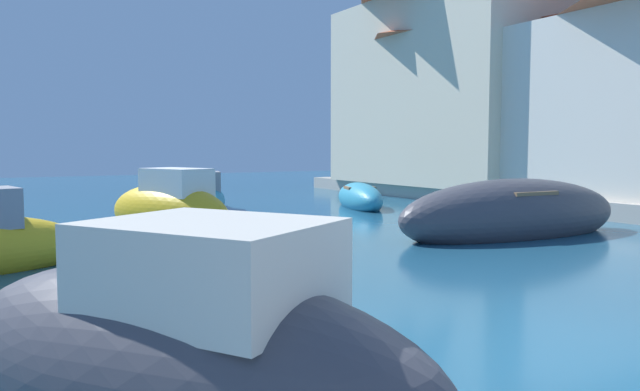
{
  "coord_description": "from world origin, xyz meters",
  "views": [
    {
      "loc": [
        -4.59,
        -3.55,
        1.95
      ],
      "look_at": [
        3.48,
        10.26,
        0.68
      ],
      "focal_mm": 34.39,
      "sensor_mm": 36.0,
      "label": 1
    }
  ],
  "objects_px": {
    "moored_boat_3": "(513,215)",
    "moored_boat_6": "(208,198)",
    "waterfront_building_annex": "(456,100)",
    "moored_boat_0": "(170,210)",
    "waterfront_building_far": "(461,77)",
    "moored_boat_5": "(178,361)",
    "moored_boat_4": "(360,198)"
  },
  "relations": [
    {
      "from": "moored_boat_4",
      "to": "waterfront_building_far",
      "type": "distance_m",
      "value": 8.19
    },
    {
      "from": "moored_boat_4",
      "to": "moored_boat_6",
      "type": "height_order",
      "value": "moored_boat_6"
    },
    {
      "from": "moored_boat_5",
      "to": "moored_boat_6",
      "type": "distance_m",
      "value": 15.64
    },
    {
      "from": "waterfront_building_far",
      "to": "moored_boat_4",
      "type": "bearing_deg",
      "value": -160.5
    },
    {
      "from": "waterfront_building_far",
      "to": "moored_boat_3",
      "type": "bearing_deg",
      "value": -127.38
    },
    {
      "from": "moored_boat_4",
      "to": "waterfront_building_far",
      "type": "relative_size",
      "value": 0.39
    },
    {
      "from": "moored_boat_5",
      "to": "waterfront_building_far",
      "type": "relative_size",
      "value": 0.43
    },
    {
      "from": "waterfront_building_annex",
      "to": "moored_boat_3",
      "type": "bearing_deg",
      "value": -126.67
    },
    {
      "from": "moored_boat_4",
      "to": "waterfront_building_far",
      "type": "bearing_deg",
      "value": 129.11
    },
    {
      "from": "moored_boat_5",
      "to": "moored_boat_6",
      "type": "relative_size",
      "value": 1.29
    },
    {
      "from": "moored_boat_5",
      "to": "waterfront_building_annex",
      "type": "relative_size",
      "value": 0.45
    },
    {
      "from": "moored_boat_0",
      "to": "moored_boat_6",
      "type": "xyz_separation_m",
      "value": [
        2.56,
        4.39,
        -0.14
      ]
    },
    {
      "from": "moored_boat_5",
      "to": "moored_boat_4",
      "type": "bearing_deg",
      "value": -69.59
    },
    {
      "from": "moored_boat_3",
      "to": "moored_boat_4",
      "type": "distance_m",
      "value": 7.08
    },
    {
      "from": "waterfront_building_annex",
      "to": "waterfront_building_far",
      "type": "height_order",
      "value": "waterfront_building_far"
    },
    {
      "from": "moored_boat_0",
      "to": "moored_boat_3",
      "type": "xyz_separation_m",
      "value": [
        6.26,
        -4.81,
        -0.02
      ]
    },
    {
      "from": "moored_boat_5",
      "to": "moored_boat_6",
      "type": "xyz_separation_m",
      "value": [
        5.53,
        14.62,
        -0.15
      ]
    },
    {
      "from": "moored_boat_0",
      "to": "waterfront_building_annex",
      "type": "xyz_separation_m",
      "value": [
        13.39,
        4.76,
        3.41
      ]
    },
    {
      "from": "moored_boat_5",
      "to": "moored_boat_0",
      "type": "bearing_deg",
      "value": -47.32
    },
    {
      "from": "moored_boat_6",
      "to": "waterfront_building_annex",
      "type": "bearing_deg",
      "value": -71.76
    },
    {
      "from": "moored_boat_4",
      "to": "moored_boat_6",
      "type": "distance_m",
      "value": 4.88
    },
    {
      "from": "moored_boat_0",
      "to": "waterfront_building_annex",
      "type": "distance_m",
      "value": 14.61
    },
    {
      "from": "moored_boat_3",
      "to": "moored_boat_6",
      "type": "relative_size",
      "value": 1.79
    },
    {
      "from": "moored_boat_0",
      "to": "moored_boat_4",
      "type": "relative_size",
      "value": 1.07
    },
    {
      "from": "waterfront_building_annex",
      "to": "moored_boat_6",
      "type": "bearing_deg",
      "value": -178.02
    },
    {
      "from": "moored_boat_3",
      "to": "moored_boat_5",
      "type": "distance_m",
      "value": 10.72
    },
    {
      "from": "moored_boat_0",
      "to": "moored_boat_5",
      "type": "xyz_separation_m",
      "value": [
        -2.97,
        -10.24,
        0.02
      ]
    },
    {
      "from": "moored_boat_5",
      "to": "waterfront_building_far",
      "type": "bearing_deg",
      "value": -79.07
    },
    {
      "from": "moored_boat_0",
      "to": "moored_boat_3",
      "type": "distance_m",
      "value": 7.89
    },
    {
      "from": "moored_boat_3",
      "to": "moored_boat_6",
      "type": "height_order",
      "value": "moored_boat_3"
    },
    {
      "from": "moored_boat_6",
      "to": "moored_boat_3",
      "type": "bearing_deg",
      "value": -141.78
    },
    {
      "from": "moored_boat_4",
      "to": "moored_boat_5",
      "type": "distance_m",
      "value": 15.93
    }
  ]
}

